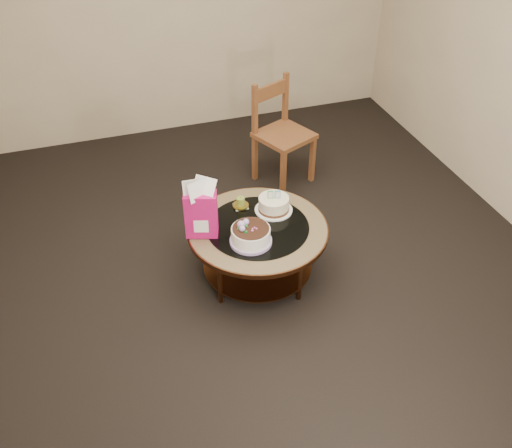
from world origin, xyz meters
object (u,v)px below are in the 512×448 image
object	(u,v)px
cream_cake	(274,204)
gift_bag	(201,209)
coffee_table	(258,235)
dining_chair	(281,133)
decorated_cake	(251,236)

from	to	relation	value
cream_cake	gift_bag	bearing A→B (deg)	-155.81
coffee_table	dining_chair	bearing A→B (deg)	62.61
gift_bag	dining_chair	bearing A→B (deg)	66.56
cream_cake	gift_bag	xyz separation A→B (m)	(-0.57, -0.10, 0.16)
coffee_table	decorated_cake	xyz separation A→B (m)	(-0.10, -0.15, 0.14)
decorated_cake	cream_cake	xyz separation A→B (m)	(0.28, 0.30, -0.00)
coffee_table	cream_cake	world-z (taller)	cream_cake
coffee_table	dining_chair	xyz separation A→B (m)	(0.62, 1.20, 0.10)
dining_chair	decorated_cake	bearing A→B (deg)	-142.03
decorated_cake	cream_cake	bearing A→B (deg)	47.16
decorated_cake	dining_chair	world-z (taller)	dining_chair
coffee_table	gift_bag	bearing A→B (deg)	173.49
coffee_table	gift_bag	size ratio (longest dim) A/B	2.30
dining_chair	gift_bag	bearing A→B (deg)	-155.21
cream_cake	dining_chair	distance (m)	1.15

